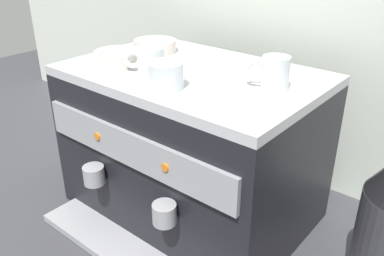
# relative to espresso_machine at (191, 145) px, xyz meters

# --- Properties ---
(ground_plane) EXTENTS (4.00, 4.00, 0.00)m
(ground_plane) POSITION_rel_espresso_machine_xyz_m (0.00, 0.00, -0.22)
(ground_plane) COLOR #38383D
(tiled_backsplash_wall) EXTENTS (2.80, 0.03, 0.93)m
(tiled_backsplash_wall) POSITION_rel_espresso_machine_xyz_m (0.00, 0.38, 0.25)
(tiled_backsplash_wall) COLOR silver
(tiled_backsplash_wall) RESTS_ON ground_plane
(espresso_machine) EXTENTS (0.67, 0.55, 0.44)m
(espresso_machine) POSITION_rel_espresso_machine_xyz_m (0.00, 0.00, 0.00)
(espresso_machine) COLOR black
(espresso_machine) RESTS_ON ground_plane
(ceramic_cup_0) EXTENTS (0.10, 0.10, 0.06)m
(ceramic_cup_0) POSITION_rel_espresso_machine_xyz_m (0.04, -0.13, 0.25)
(ceramic_cup_0) COLOR silver
(ceramic_cup_0) RESTS_ON espresso_machine
(ceramic_cup_1) EXTENTS (0.10, 0.07, 0.08)m
(ceramic_cup_1) POSITION_rel_espresso_machine_xyz_m (0.23, 0.02, 0.26)
(ceramic_cup_1) COLOR silver
(ceramic_cup_1) RESTS_ON espresso_machine
(ceramic_cup_2) EXTENTS (0.09, 0.09, 0.06)m
(ceramic_cup_2) POSITION_rel_espresso_machine_xyz_m (-0.08, -0.07, 0.25)
(ceramic_cup_2) COLOR silver
(ceramic_cup_2) RESTS_ON espresso_machine
(ceramic_bowl_0) EXTENTS (0.13, 0.13, 0.03)m
(ceramic_bowl_0) POSITION_rel_espresso_machine_xyz_m (-0.20, -0.08, 0.24)
(ceramic_bowl_0) COLOR beige
(ceramic_bowl_0) RESTS_ON espresso_machine
(ceramic_bowl_1) EXTENTS (0.13, 0.13, 0.04)m
(ceramic_bowl_1) POSITION_rel_espresso_machine_xyz_m (-0.20, 0.07, 0.24)
(ceramic_bowl_1) COLOR beige
(ceramic_bowl_1) RESTS_ON espresso_machine
(milk_pitcher) EXTENTS (0.09, 0.09, 0.14)m
(milk_pitcher) POSITION_rel_espresso_machine_xyz_m (-0.47, -0.01, -0.15)
(milk_pitcher) COLOR #B7B7BC
(milk_pitcher) RESTS_ON ground_plane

